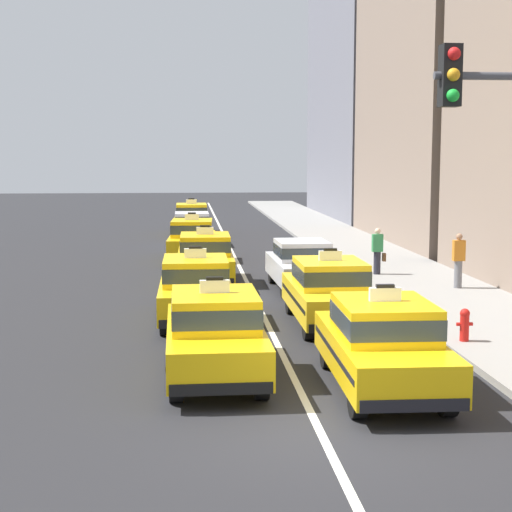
# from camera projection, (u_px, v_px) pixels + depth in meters

# --- Properties ---
(ground_plane) EXTENTS (160.00, 160.00, 0.00)m
(ground_plane) POSITION_uv_depth(u_px,v_px,m) (321.00, 433.00, 12.17)
(ground_plane) COLOR #232326
(lane_stripe_left_right) EXTENTS (0.14, 80.00, 0.01)m
(lane_stripe_left_right) POSITION_uv_depth(u_px,v_px,m) (237.00, 261.00, 31.94)
(lane_stripe_left_right) COLOR silver
(lane_stripe_left_right) RESTS_ON ground
(sidewalk_curb) EXTENTS (4.00, 90.00, 0.15)m
(sidewalk_curb) POSITION_uv_depth(u_px,v_px,m) (407.00, 276.00, 27.48)
(sidewalk_curb) COLOR gray
(sidewalk_curb) RESTS_ON ground
(taxi_left_nearest) EXTENTS (1.87, 4.58, 1.96)m
(taxi_left_nearest) POSITION_uv_depth(u_px,v_px,m) (215.00, 332.00, 15.12)
(taxi_left_nearest) COLOR black
(taxi_left_nearest) RESTS_ON ground
(taxi_left_second) EXTENTS (1.84, 4.57, 1.96)m
(taxi_left_second) POSITION_uv_depth(u_px,v_px,m) (196.00, 288.00, 20.18)
(taxi_left_second) COLOR black
(taxi_left_second) RESTS_ON ground
(taxi_left_third) EXTENTS (1.88, 4.58, 1.96)m
(taxi_left_third) POSITION_uv_depth(u_px,v_px,m) (205.00, 258.00, 26.20)
(taxi_left_third) COLOR black
(taxi_left_third) RESTS_ON ground
(taxi_left_fourth) EXTENTS (2.02, 4.64, 1.96)m
(taxi_left_fourth) POSITION_uv_depth(u_px,v_px,m) (192.00, 239.00, 32.04)
(taxi_left_fourth) COLOR black
(taxi_left_fourth) RESTS_ON ground
(sedan_left_fifth) EXTENTS (1.78, 4.31, 1.58)m
(sedan_left_fifth) POSITION_uv_depth(u_px,v_px,m) (192.00, 228.00, 37.31)
(sedan_left_fifth) COLOR black
(sedan_left_fifth) RESTS_ON ground
(taxi_left_sixth) EXTENTS (1.83, 4.56, 1.96)m
(taxi_left_sixth) POSITION_uv_depth(u_px,v_px,m) (192.00, 218.00, 42.69)
(taxi_left_sixth) COLOR black
(taxi_left_sixth) RESTS_ON ground
(taxi_right_nearest) EXTENTS (1.90, 4.59, 1.96)m
(taxi_right_nearest) POSITION_uv_depth(u_px,v_px,m) (383.00, 343.00, 14.26)
(taxi_right_nearest) COLOR black
(taxi_right_nearest) RESTS_ON ground
(taxi_right_second) EXTENTS (1.83, 4.56, 1.96)m
(taxi_right_second) POSITION_uv_depth(u_px,v_px,m) (329.00, 291.00, 19.72)
(taxi_right_second) COLOR black
(taxi_right_second) RESTS_ON ground
(sedan_right_third) EXTENTS (1.86, 4.34, 1.58)m
(sedan_right_third) POSITION_uv_depth(u_px,v_px,m) (302.00, 263.00, 24.98)
(sedan_right_third) COLOR black
(sedan_right_third) RESTS_ON ground
(pedestrian_near_crosswalk) EXTENTS (0.36, 0.24, 1.70)m
(pedestrian_near_crosswalk) POSITION_uv_depth(u_px,v_px,m) (459.00, 260.00, 24.50)
(pedestrian_near_crosswalk) COLOR slate
(pedestrian_near_crosswalk) RESTS_ON sidewalk_curb
(pedestrian_mid_block) EXTENTS (0.47, 0.24, 1.60)m
(pedestrian_mid_block) POSITION_uv_depth(u_px,v_px,m) (378.00, 251.00, 27.36)
(pedestrian_mid_block) COLOR #23232D
(pedestrian_mid_block) RESTS_ON sidewalk_curb
(fire_hydrant) EXTENTS (0.36, 0.22, 0.73)m
(fire_hydrant) POSITION_uv_depth(u_px,v_px,m) (465.00, 323.00, 17.49)
(fire_hydrant) COLOR red
(fire_hydrant) RESTS_ON sidewalk_curb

